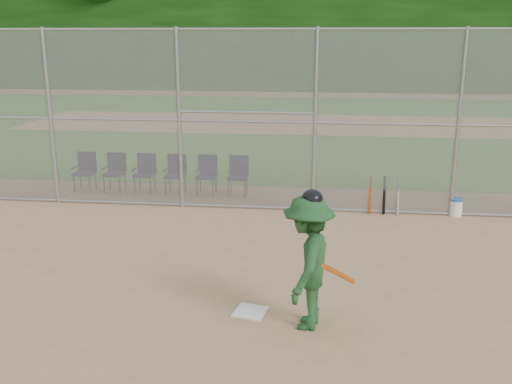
# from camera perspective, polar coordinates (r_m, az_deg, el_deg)

# --- Properties ---
(ground) EXTENTS (100.00, 100.00, 0.00)m
(ground) POSITION_cam_1_polar(r_m,az_deg,el_deg) (8.34, -2.01, -11.92)
(ground) COLOR tan
(ground) RESTS_ON ground
(grass_strip) EXTENTS (100.00, 100.00, 0.00)m
(grass_strip) POSITION_cam_1_polar(r_m,az_deg,el_deg) (25.63, 4.00, 6.84)
(grass_strip) COLOR #2C671E
(grass_strip) RESTS_ON ground
(dirt_patch_far) EXTENTS (24.00, 24.00, 0.00)m
(dirt_patch_far) POSITION_cam_1_polar(r_m,az_deg,el_deg) (25.63, 4.00, 6.85)
(dirt_patch_far) COLOR tan
(dirt_patch_far) RESTS_ON ground
(backstop_fence) EXTENTS (16.09, 0.09, 4.00)m
(backstop_fence) POSITION_cam_1_polar(r_m,az_deg,el_deg) (12.50, 1.32, 7.34)
(backstop_fence) COLOR gray
(backstop_fence) RESTS_ON ground
(home_plate) EXTENTS (0.51, 0.51, 0.02)m
(home_plate) POSITION_cam_1_polar(r_m,az_deg,el_deg) (8.33, -0.57, -11.87)
(home_plate) COLOR white
(home_plate) RESTS_ON ground
(batter_at_plate) EXTENTS (1.08, 1.38, 1.93)m
(batter_at_plate) POSITION_cam_1_polar(r_m,az_deg,el_deg) (7.63, 5.22, -6.95)
(batter_at_plate) COLOR #1D4923
(batter_at_plate) RESTS_ON ground
(water_cooler) EXTENTS (0.31, 0.31, 0.39)m
(water_cooler) POSITION_cam_1_polar(r_m,az_deg,el_deg) (13.22, 19.31, -1.40)
(water_cooler) COLOR white
(water_cooler) RESTS_ON ground
(spare_bats) EXTENTS (0.66, 0.26, 0.85)m
(spare_bats) POSITION_cam_1_polar(r_m,az_deg,el_deg) (12.86, 12.70, -0.31)
(spare_bats) COLOR #D84C14
(spare_bats) RESTS_ON ground
(chair_0) EXTENTS (0.54, 0.52, 0.96)m
(chair_0) POSITION_cam_1_polar(r_m,az_deg,el_deg) (15.05, -16.80, 1.91)
(chair_0) COLOR #12103C
(chair_0) RESTS_ON ground
(chair_1) EXTENTS (0.54, 0.52, 0.96)m
(chair_1) POSITION_cam_1_polar(r_m,az_deg,el_deg) (14.76, -13.99, 1.86)
(chair_1) COLOR #12103C
(chair_1) RESTS_ON ground
(chair_2) EXTENTS (0.54, 0.52, 0.96)m
(chair_2) POSITION_cam_1_polar(r_m,az_deg,el_deg) (14.50, -11.09, 1.80)
(chair_2) COLOR #12103C
(chair_2) RESTS_ON ground
(chair_3) EXTENTS (0.54, 0.52, 0.96)m
(chair_3) POSITION_cam_1_polar(r_m,az_deg,el_deg) (14.29, -8.08, 1.73)
(chair_3) COLOR #12103C
(chair_3) RESTS_ON ground
(chair_4) EXTENTS (0.54, 0.52, 0.96)m
(chair_4) POSITION_cam_1_polar(r_m,az_deg,el_deg) (14.11, -4.99, 1.65)
(chair_4) COLOR #12103C
(chair_4) RESTS_ON ground
(chair_5) EXTENTS (0.54, 0.52, 0.96)m
(chair_5) POSITION_cam_1_polar(r_m,az_deg,el_deg) (13.98, -1.84, 1.57)
(chair_5) COLOR #12103C
(chair_5) RESTS_ON ground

